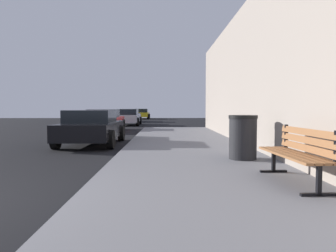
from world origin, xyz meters
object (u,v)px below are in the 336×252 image
(trash_bin, at_px, (243,137))
(car_red, at_px, (104,120))
(bench, at_px, (299,150))
(car_silver, at_px, (128,117))
(car_black, at_px, (92,127))
(car_yellow, at_px, (141,114))
(car_blue, at_px, (130,115))

(trash_bin, xyz_separation_m, car_red, (-5.36, 11.42, -0.02))
(bench, bearing_deg, car_silver, 101.59)
(car_black, height_order, car_silver, same)
(car_black, xyz_separation_m, car_silver, (-0.20, 13.71, -0.00))
(car_red, distance_m, car_yellow, 21.77)
(bench, height_order, car_blue, car_blue)
(trash_bin, bearing_deg, car_red, 115.14)
(car_black, bearing_deg, car_blue, 92.08)
(car_black, bearing_deg, bench, -54.18)
(bench, height_order, car_red, car_red)
(car_yellow, bearing_deg, car_blue, -93.46)
(bench, relative_size, car_black, 0.45)
(car_black, height_order, car_red, same)
(trash_bin, bearing_deg, car_yellow, 98.06)
(bench, bearing_deg, car_red, 110.14)
(car_blue, relative_size, car_yellow, 0.96)
(trash_bin, xyz_separation_m, car_silver, (-4.69, 17.99, -0.02))
(car_silver, bearing_deg, car_red, -95.85)
(trash_bin, xyz_separation_m, car_blue, (-5.22, 24.53, -0.02))
(bench, height_order, trash_bin, trash_bin)
(bench, bearing_deg, trash_bin, 95.26)
(car_silver, bearing_deg, car_black, -89.15)
(car_red, distance_m, car_blue, 13.11)
(car_yellow, bearing_deg, car_silver, -89.96)
(bench, xyz_separation_m, car_blue, (-5.54, 26.90, -0.02))
(car_black, relative_size, car_yellow, 0.91)
(car_red, relative_size, car_yellow, 0.90)
(car_yellow, bearing_deg, trash_bin, -81.94)
(car_black, bearing_deg, car_red, 96.98)
(bench, xyz_separation_m, trash_bin, (-0.31, 2.37, 0.00))
(car_red, distance_m, car_silver, 6.59)
(trash_bin, distance_m, car_black, 6.20)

